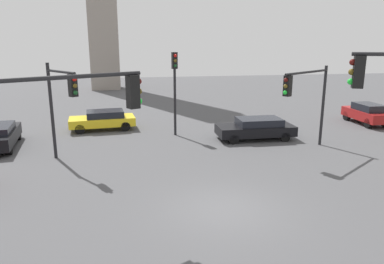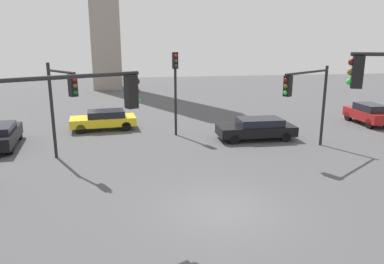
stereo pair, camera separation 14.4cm
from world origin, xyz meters
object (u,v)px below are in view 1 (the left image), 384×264
at_px(traffic_light_1, 306,92).
at_px(traffic_light_2, 64,121).
at_px(traffic_light_4, 62,96).
at_px(car_4, 367,113).
at_px(car_1, 256,128).
at_px(car_3, 103,119).
at_px(traffic_light_0, 175,78).

xyz_separation_m(traffic_light_1, traffic_light_2, (-10.93, -7.32, 0.43)).
distance_m(traffic_light_4, car_4, 20.94).
xyz_separation_m(traffic_light_1, car_1, (-1.47, 3.07, -2.59)).
distance_m(traffic_light_4, car_3, 7.54).
bearing_deg(car_3, traffic_light_4, 73.44).
bearing_deg(traffic_light_0, car_4, 85.58).
distance_m(traffic_light_0, car_3, 5.95).
relative_size(traffic_light_0, car_1, 1.11).
bearing_deg(traffic_light_4, car_3, 133.53).
relative_size(car_1, car_4, 1.18).
bearing_deg(car_1, car_3, -23.68).
bearing_deg(car_1, traffic_light_1, 116.71).
bearing_deg(car_4, car_1, 107.38).
bearing_deg(traffic_light_4, traffic_light_2, -25.64).
xyz_separation_m(traffic_light_1, traffic_light_4, (-12.20, 0.45, 0.05)).
relative_size(traffic_light_1, car_4, 1.14).
xyz_separation_m(traffic_light_2, car_3, (0.14, 14.69, -3.02)).
height_order(traffic_light_2, traffic_light_4, traffic_light_2).
xyz_separation_m(traffic_light_4, car_4, (20.13, 5.18, -2.55)).
bearing_deg(traffic_light_0, traffic_light_4, -59.96).
height_order(traffic_light_0, traffic_light_4, traffic_light_0).
height_order(traffic_light_0, car_1, traffic_light_0).
distance_m(traffic_light_0, car_1, 5.88).
height_order(traffic_light_1, car_3, traffic_light_1).
relative_size(traffic_light_2, car_3, 1.15).
bearing_deg(car_4, traffic_light_0, 94.70).
height_order(traffic_light_0, car_3, traffic_light_0).
bearing_deg(traffic_light_2, car_4, 7.01).
relative_size(traffic_light_1, traffic_light_2, 0.89).
xyz_separation_m(traffic_light_4, car_1, (10.73, 2.62, -2.65)).
bearing_deg(traffic_light_0, car_3, -124.30).
relative_size(traffic_light_2, traffic_light_4, 1.06).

